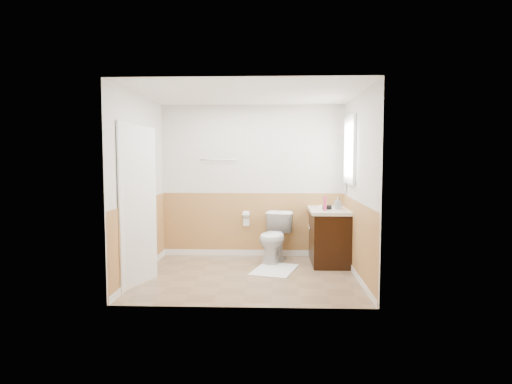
{
  "coord_description": "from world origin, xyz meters",
  "views": [
    {
      "loc": [
        0.34,
        -6.11,
        1.66
      ],
      "look_at": [
        0.1,
        0.25,
        1.15
      ],
      "focal_mm": 31.51,
      "sensor_mm": 36.0,
      "label": 1
    }
  ],
  "objects_px": {
    "bath_mat": "(274,270)",
    "lotion_bottle": "(325,203)",
    "soap_dispenser": "(338,203)",
    "toilet": "(274,237)",
    "vanity_cabinet": "(329,237)"
  },
  "relations": [
    {
      "from": "bath_mat",
      "to": "soap_dispenser",
      "type": "height_order",
      "value": "soap_dispenser"
    },
    {
      "from": "vanity_cabinet",
      "to": "lotion_bottle",
      "type": "bearing_deg",
      "value": -106.86
    },
    {
      "from": "vanity_cabinet",
      "to": "soap_dispenser",
      "type": "relative_size",
      "value": 5.79
    },
    {
      "from": "bath_mat",
      "to": "soap_dispenser",
      "type": "xyz_separation_m",
      "value": [
        0.97,
        0.45,
        0.94
      ]
    },
    {
      "from": "toilet",
      "to": "lotion_bottle",
      "type": "distance_m",
      "value": 0.99
    },
    {
      "from": "toilet",
      "to": "soap_dispenser",
      "type": "bearing_deg",
      "value": 9.85
    },
    {
      "from": "bath_mat",
      "to": "lotion_bottle",
      "type": "xyz_separation_m",
      "value": [
        0.75,
        0.24,
        0.95
      ]
    },
    {
      "from": "vanity_cabinet",
      "to": "bath_mat",
      "type": "bearing_deg",
      "value": -146.04
    },
    {
      "from": "lotion_bottle",
      "to": "soap_dispenser",
      "type": "bearing_deg",
      "value": 43.79
    },
    {
      "from": "toilet",
      "to": "bath_mat",
      "type": "bearing_deg",
      "value": -74.03
    },
    {
      "from": "soap_dispenser",
      "to": "toilet",
      "type": "bearing_deg",
      "value": 173.88
    },
    {
      "from": "bath_mat",
      "to": "vanity_cabinet",
      "type": "relative_size",
      "value": 0.73
    },
    {
      "from": "toilet",
      "to": "lotion_bottle",
      "type": "height_order",
      "value": "lotion_bottle"
    },
    {
      "from": "lotion_bottle",
      "to": "vanity_cabinet",
      "type": "bearing_deg",
      "value": 73.14
    },
    {
      "from": "soap_dispenser",
      "to": "lotion_bottle",
      "type": "bearing_deg",
      "value": -136.21
    }
  ]
}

